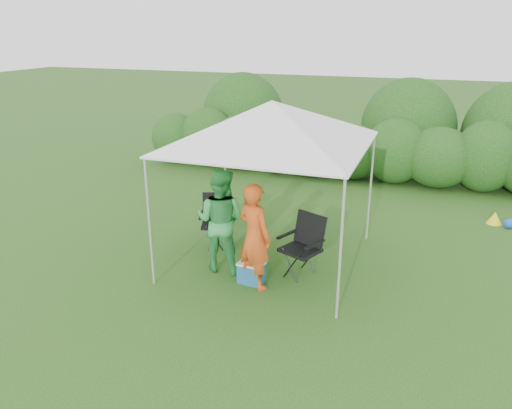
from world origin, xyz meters
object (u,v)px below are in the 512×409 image
(man, at_px, (254,237))
(cooler, at_px, (252,272))
(canopy, at_px, (272,123))
(woman, at_px, (221,220))
(chair_right, at_px, (304,241))
(chair_left, at_px, (217,217))

(man, distance_m, cooler, 0.70)
(canopy, relative_size, cooler, 6.92)
(canopy, relative_size, man, 1.79)
(woman, relative_size, cooler, 3.99)
(chair_right, distance_m, man, 0.98)
(woman, bearing_deg, cooler, 155.83)
(cooler, bearing_deg, woman, 161.21)
(canopy, xyz_separation_m, chair_right, (0.69, -0.32, -1.88))
(canopy, distance_m, woman, 1.82)
(chair_right, relative_size, chair_left, 1.06)
(chair_left, height_order, man, man)
(canopy, relative_size, chair_right, 2.99)
(canopy, height_order, man, canopy)
(chair_left, bearing_deg, woman, -80.64)
(chair_right, xyz_separation_m, man, (-0.62, -0.71, 0.28))
(canopy, xyz_separation_m, woman, (-0.68, -0.62, -1.57))
(chair_right, relative_size, woman, 0.58)
(canopy, height_order, chair_left, canopy)
(man, xyz_separation_m, woman, (-0.75, 0.40, 0.03))
(chair_right, distance_m, woman, 1.44)
(canopy, xyz_separation_m, chair_left, (-1.18, 0.31, -1.91))
(chair_right, height_order, chair_left, chair_right)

